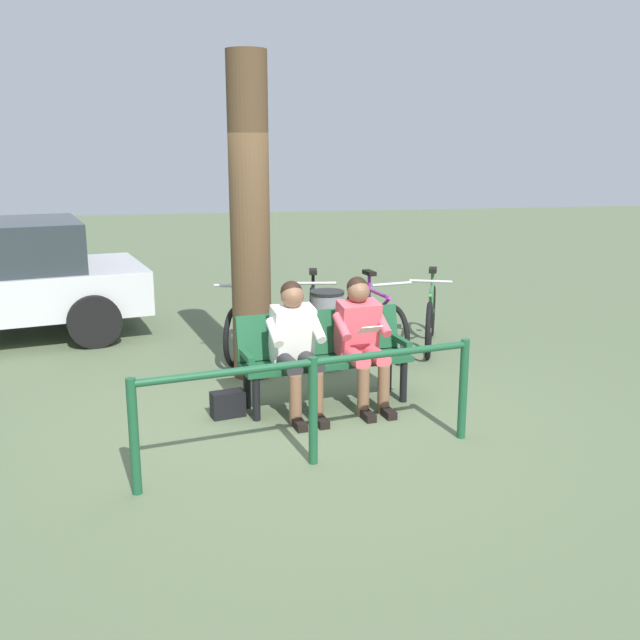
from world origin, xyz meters
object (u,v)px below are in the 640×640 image
(person_companion, at_px, (296,342))
(handbag, at_px, (228,404))
(litter_bin, at_px, (327,330))
(bicycle_green, at_px, (431,318))
(bicycle_black, at_px, (247,323))
(tree_trunk, at_px, (250,220))
(bicycle_orange, at_px, (314,320))
(person_reading, at_px, (361,336))
(bicycle_blue, at_px, (375,321))
(bench, at_px, (323,351))

(person_companion, height_order, handbag, person_companion)
(litter_bin, xyz_separation_m, bicycle_green, (-1.40, -0.61, -0.07))
(litter_bin, distance_m, bicycle_black, 1.10)
(tree_trunk, relative_size, litter_bin, 3.82)
(person_companion, distance_m, tree_trunk, 1.55)
(bicycle_orange, bearing_deg, handbag, -20.74)
(person_reading, bearing_deg, bicycle_blue, -117.97)
(bicycle_green, xyz_separation_m, bicycle_orange, (1.40, -0.16, 0.00))
(tree_trunk, bearing_deg, bicycle_blue, -156.48)
(person_reading, distance_m, bicycle_green, 2.23)
(person_reading, xyz_separation_m, bicycle_blue, (-0.61, -1.73, -0.31))
(person_companion, height_order, bicycle_blue, person_companion)
(bicycle_orange, bearing_deg, bicycle_black, -79.73)
(tree_trunk, distance_m, bicycle_green, 2.66)
(person_reading, xyz_separation_m, litter_bin, (0.09, -1.17, -0.23))
(tree_trunk, bearing_deg, person_companion, 103.20)
(bench, bearing_deg, tree_trunk, -67.91)
(person_reading, xyz_separation_m, bicycle_green, (-1.31, -1.78, -0.31))
(handbag, distance_m, tree_trunk, 1.95)
(person_reading, distance_m, handbag, 1.37)
(person_reading, distance_m, tree_trunk, 1.71)
(person_companion, bearing_deg, litter_bin, -121.94)
(person_companion, bearing_deg, handbag, -7.66)
(bench, bearing_deg, person_reading, 152.60)
(litter_bin, relative_size, bicycle_blue, 0.52)
(bicycle_green, height_order, bicycle_orange, same)
(person_companion, distance_m, bicycle_green, 2.72)
(bench, relative_size, person_companion, 1.38)
(person_reading, relative_size, tree_trunk, 0.37)
(litter_bin, distance_m, bicycle_orange, 0.77)
(person_reading, height_order, bicycle_blue, person_reading)
(bench, xyz_separation_m, person_companion, (0.29, 0.21, 0.16))
(bench, relative_size, bicycle_blue, 0.99)
(tree_trunk, distance_m, bicycle_black, 1.54)
(tree_trunk, xyz_separation_m, bicycle_blue, (-1.51, -0.66, -1.28))
(bench, relative_size, tree_trunk, 0.50)
(person_companion, height_order, tree_trunk, tree_trunk)
(handbag, distance_m, bicycle_black, 2.07)
(person_reading, relative_size, litter_bin, 1.40)
(person_reading, bearing_deg, bicycle_green, -134.99)
(bench, bearing_deg, bicycle_black, -81.68)
(bicycle_orange, bearing_deg, tree_trunk, -34.31)
(bench, xyz_separation_m, bicycle_blue, (-0.94, -1.62, -0.15))
(bench, bearing_deg, person_companion, 26.89)
(bicycle_green, xyz_separation_m, bicycle_blue, (0.70, 0.05, 0.00))
(bicycle_green, bearing_deg, tree_trunk, -50.70)
(handbag, bearing_deg, bicycle_blue, -135.40)
(bench, bearing_deg, bicycle_blue, -128.97)
(handbag, height_order, bicycle_black, bicycle_black)
(bicycle_green, distance_m, bicycle_blue, 0.71)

